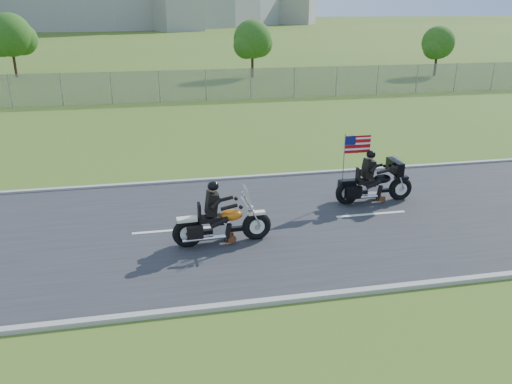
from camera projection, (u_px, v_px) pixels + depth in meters
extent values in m
plane|color=#3A551A|center=(241.00, 226.00, 14.47)|extent=(420.00, 420.00, 0.00)
cube|color=#28282B|center=(241.00, 225.00, 14.47)|extent=(120.00, 8.00, 0.04)
cube|color=#9E9B93|center=(223.00, 179.00, 18.17)|extent=(120.00, 0.18, 0.12)
cube|color=#9E9B93|center=(272.00, 301.00, 10.74)|extent=(120.00, 0.18, 0.12)
cube|color=gray|center=(111.00, 88.00, 31.55)|extent=(60.00, 0.03, 2.00)
cylinder|color=#382316|center=(252.00, 62.00, 42.60)|extent=(0.22, 0.22, 2.52)
sphere|color=#184D14|center=(252.00, 39.00, 41.93)|extent=(3.20, 3.20, 3.20)
sphere|color=#184D14|center=(259.00, 43.00, 42.61)|extent=(2.40, 2.40, 2.40)
sphere|color=#184D14|center=(247.00, 45.00, 41.62)|extent=(2.24, 2.24, 2.24)
cylinder|color=#382316|center=(14.00, 61.00, 42.63)|extent=(0.22, 0.22, 2.80)
sphere|color=#184D14|center=(10.00, 35.00, 41.88)|extent=(3.60, 3.60, 3.60)
sphere|color=#184D14|center=(21.00, 39.00, 42.64)|extent=(2.70, 2.70, 2.70)
sphere|color=#184D14|center=(1.00, 42.00, 41.53)|extent=(2.52, 2.52, 2.52)
cylinder|color=#382316|center=(436.00, 62.00, 43.70)|extent=(0.22, 0.22, 2.24)
sphere|color=#184D14|center=(438.00, 43.00, 43.10)|extent=(2.80, 2.80, 2.80)
sphere|color=#184D14|center=(441.00, 46.00, 43.70)|extent=(2.10, 2.10, 2.10)
sphere|color=#184D14|center=(435.00, 48.00, 42.83)|extent=(1.96, 1.96, 1.96)
torus|color=black|center=(257.00, 226.00, 13.50)|extent=(0.82, 0.24, 0.81)
torus|color=black|center=(188.00, 233.00, 13.08)|extent=(0.82, 0.24, 0.81)
ellipsoid|color=orange|center=(231.00, 215.00, 13.20)|extent=(0.63, 0.38, 0.31)
cube|color=black|center=(210.00, 219.00, 13.09)|extent=(0.62, 0.36, 0.13)
cube|color=black|center=(212.00, 203.00, 12.95)|extent=(0.29, 0.45, 0.60)
sphere|color=black|center=(213.00, 186.00, 12.79)|extent=(0.31, 0.31, 0.30)
cube|color=silver|center=(247.00, 195.00, 13.11)|extent=(0.07, 0.51, 0.44)
torus|color=black|center=(400.00, 189.00, 16.23)|extent=(0.79, 0.20, 0.79)
torus|color=black|center=(347.00, 193.00, 15.89)|extent=(0.79, 0.20, 0.79)
ellipsoid|color=black|center=(382.00, 179.00, 15.96)|extent=(0.60, 0.35, 0.30)
cube|color=black|center=(366.00, 181.00, 15.87)|extent=(0.59, 0.33, 0.13)
cube|color=black|center=(368.00, 169.00, 15.73)|extent=(0.26, 0.43, 0.59)
sphere|color=black|center=(371.00, 154.00, 15.58)|extent=(0.29, 0.29, 0.29)
cube|color=black|center=(395.00, 167.00, 15.90)|extent=(0.24, 0.86, 0.43)
cube|color=#B70C11|center=(358.00, 144.00, 15.60)|extent=(0.86, 0.03, 0.56)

